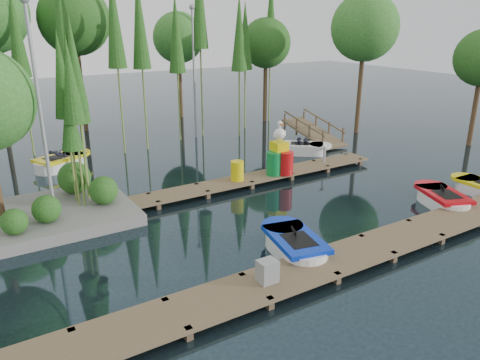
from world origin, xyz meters
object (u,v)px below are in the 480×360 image
yellow_barrel (237,171)px  utility_cabinet (267,271)px  drum_cluster (280,158)px  boat_blue (294,246)px  boat_red (442,200)px  boat_yellow_far (61,162)px  island (12,131)px

yellow_barrel → utility_cabinet: bearing=-115.9°
utility_cabinet → drum_cluster: 8.75m
boat_blue → boat_red: (6.91, 0.07, -0.02)m
boat_yellow_far → utility_cabinet: bearing=-85.8°
boat_blue → drum_cluster: bearing=69.5°
island → yellow_barrel: (7.91, -0.79, -2.48)m
island → yellow_barrel: bearing=-5.7°
boat_yellow_far → drum_cluster: drum_cluster is taller
boat_red → utility_cabinet: bearing=-150.2°
yellow_barrel → boat_red: bearing=-47.0°
island → utility_cabinet: bearing=-60.0°
boat_red → drum_cluster: size_ratio=1.28×
boat_yellow_far → yellow_barrel: (5.56, -6.39, 0.41)m
utility_cabinet → drum_cluster: drum_cluster is taller
island → drum_cluster: (9.95, -0.95, -2.22)m
island → boat_blue: size_ratio=2.23×
island → drum_cluster: 10.24m
boat_blue → boat_red: size_ratio=1.05×
utility_cabinet → yellow_barrel: size_ratio=0.73×
boat_red → boat_yellow_far: 16.28m
island → utility_cabinet: 9.36m
boat_blue → yellow_barrel: 6.02m
utility_cabinet → boat_red: bearing=8.4°
boat_red → utility_cabinet: utility_cabinet is taller
utility_cabinet → drum_cluster: (5.44, 6.84, 0.37)m
boat_blue → utility_cabinet: 2.21m
boat_blue → utility_cabinet: (-1.82, -1.21, 0.32)m
utility_cabinet → island: bearing=120.0°
boat_blue → utility_cabinet: bearing=-134.0°
boat_yellow_far → yellow_barrel: size_ratio=3.81×
boat_blue → drum_cluster: size_ratio=1.34×
utility_cabinet → yellow_barrel: bearing=64.1°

